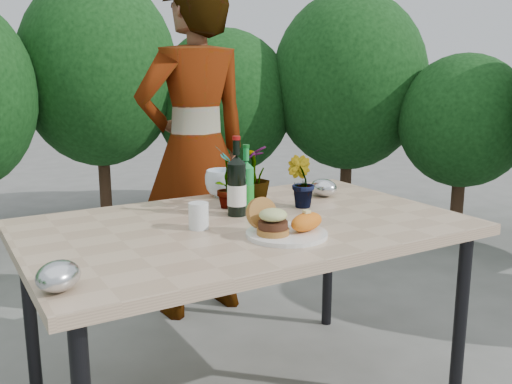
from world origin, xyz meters
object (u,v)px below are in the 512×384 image
patio_table (245,237)px  dinner_plate (287,234)px  person (195,151)px  wine_bottle (237,187)px

patio_table → dinner_plate: bearing=-81.5°
patio_table → person: size_ratio=0.90×
patio_table → dinner_plate: size_ratio=5.71×
dinner_plate → wine_bottle: wine_bottle is taller
patio_table → person: person is taller
patio_table → person: bearing=76.7°
wine_bottle → patio_table: bearing=-77.1°
wine_bottle → person: 0.84m
patio_table → wine_bottle: (0.02, 0.10, 0.17)m
wine_bottle → person: size_ratio=0.17×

